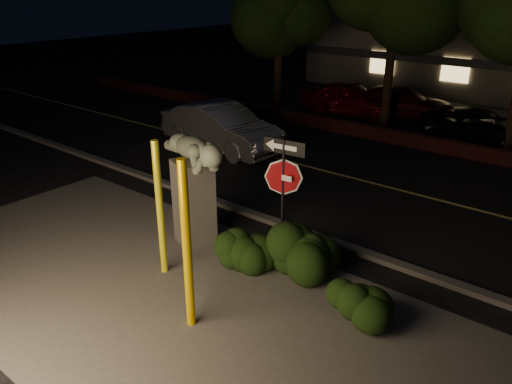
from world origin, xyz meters
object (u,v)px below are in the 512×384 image
silver_sedan (221,127)px  parked_car_red (350,99)px  signpost (283,178)px  parked_car_darkred (402,102)px  yellow_pole_left (160,210)px  parked_car_dark (482,127)px  sculpture (193,177)px  yellow_pole_right (187,247)px

silver_sedan → parked_car_red: 7.52m
signpost → silver_sedan: (-6.46, 5.09, -1.16)m
signpost → parked_car_red: 13.66m
parked_car_darkred → yellow_pole_left: bearing=163.1°
signpost → parked_car_dark: (0.70, 11.83, -1.34)m
parked_car_dark → parked_car_red: bearing=63.2°
silver_sedan → parked_car_dark: size_ratio=1.08×
yellow_pole_left → parked_car_red: 14.90m
yellow_pole_left → silver_sedan: size_ratio=0.58×
sculpture → silver_sedan: size_ratio=0.54×
silver_sedan → parked_car_darkred: silver_sedan is taller
signpost → yellow_pole_right: bearing=-95.6°
yellow_pole_left → silver_sedan: yellow_pole_left is taller
sculpture → parked_car_darkred: size_ratio=0.58×
parked_car_dark → yellow_pole_right: bearing=157.3°
silver_sedan → parked_car_dark: bearing=-41.8°
parked_car_red → parked_car_darkred: size_ratio=0.96×
yellow_pole_left → parked_car_red: (-3.64, 14.43, -0.70)m
yellow_pole_left → silver_sedan: 8.50m
parked_car_red → parked_car_dark: parked_car_red is taller
signpost → parked_car_darkred: 14.25m
parked_car_dark → parked_car_darkred: bearing=44.2°
parked_car_red → parked_car_dark: size_ratio=0.95×
signpost → parked_car_red: size_ratio=0.63×
sculpture → parked_car_dark: sculpture is taller
silver_sedan → parked_car_dark: (7.16, 6.74, -0.18)m
signpost → sculpture: 2.18m
sculpture → parked_car_darkred: sculpture is taller
signpost → parked_car_dark: size_ratio=0.60×
parked_car_red → sculpture: bearing=-176.8°
yellow_pole_left → signpost: (1.68, 1.91, 0.53)m
yellow_pole_right → parked_car_darkred: yellow_pole_right is taller
yellow_pole_left → parked_car_red: bearing=104.2°
yellow_pole_right → parked_car_red: yellow_pole_right is taller
yellow_pole_left → parked_car_dark: size_ratio=0.63×
yellow_pole_right → parked_car_red: bearing=109.3°
parked_car_red → parked_car_dark: 6.05m
sculpture → silver_sedan: sculpture is taller
yellow_pole_right → silver_sedan: size_ratio=0.63×
parked_car_darkred → parked_car_dark: 4.52m
yellow_pole_left → yellow_pole_right: bearing=-27.3°
yellow_pole_left → sculpture: yellow_pole_left is taller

